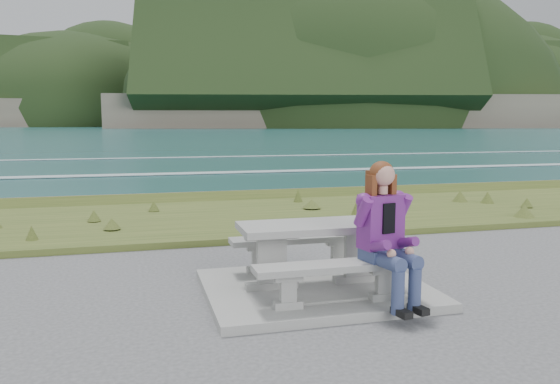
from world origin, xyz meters
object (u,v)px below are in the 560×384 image
(picnic_table, at_px, (316,237))
(seated_woman, at_px, (390,253))
(bench_seaward, at_px, (299,244))
(bench_landward, at_px, (337,272))

(picnic_table, xyz_separation_m, seated_woman, (0.53, -0.84, -0.02))
(picnic_table, bearing_deg, bench_seaward, 90.00)
(bench_landward, height_order, bench_seaward, same)
(bench_seaward, bearing_deg, picnic_table, -90.00)
(seated_woman, bearing_deg, bench_seaward, 97.47)
(picnic_table, relative_size, bench_seaward, 1.00)
(picnic_table, distance_m, bench_landward, 0.74)
(bench_seaward, relative_size, seated_woman, 1.19)
(bench_landward, bearing_deg, picnic_table, 90.00)
(picnic_table, height_order, bench_seaward, picnic_table)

